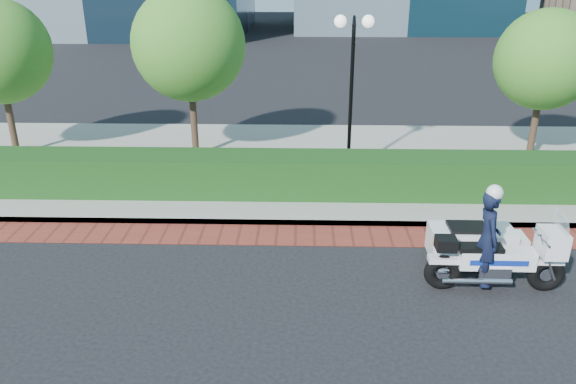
{
  "coord_description": "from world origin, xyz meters",
  "views": [
    {
      "loc": [
        -0.3,
        -9.58,
        5.62
      ],
      "look_at": [
        -0.58,
        1.59,
        1.0
      ],
      "focal_mm": 35.0,
      "sensor_mm": 36.0,
      "label": 1
    }
  ],
  "objects_px": {
    "lamppost": "(352,71)",
    "police_motorcycle": "(485,246)",
    "tree_b": "(189,45)",
    "tree_c": "(545,60)"
  },
  "relations": [
    {
      "from": "lamppost",
      "to": "police_motorcycle",
      "type": "height_order",
      "value": "lamppost"
    },
    {
      "from": "tree_c",
      "to": "lamppost",
      "type": "bearing_deg",
      "value": -166.7
    },
    {
      "from": "police_motorcycle",
      "to": "tree_c",
      "type": "bearing_deg",
      "value": 63.69
    },
    {
      "from": "tree_b",
      "to": "police_motorcycle",
      "type": "xyz_separation_m",
      "value": [
        6.63,
        -6.73,
        -2.73
      ]
    },
    {
      "from": "lamppost",
      "to": "tree_b",
      "type": "bearing_deg",
      "value": 163.89
    },
    {
      "from": "lamppost",
      "to": "tree_c",
      "type": "xyz_separation_m",
      "value": [
        5.5,
        1.3,
        0.09
      ]
    },
    {
      "from": "lamppost",
      "to": "police_motorcycle",
      "type": "bearing_deg",
      "value": -68.56
    },
    {
      "from": "lamppost",
      "to": "tree_c",
      "type": "height_order",
      "value": "tree_c"
    },
    {
      "from": "tree_b",
      "to": "police_motorcycle",
      "type": "bearing_deg",
      "value": -45.41
    },
    {
      "from": "tree_c",
      "to": "police_motorcycle",
      "type": "height_order",
      "value": "tree_c"
    }
  ]
}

